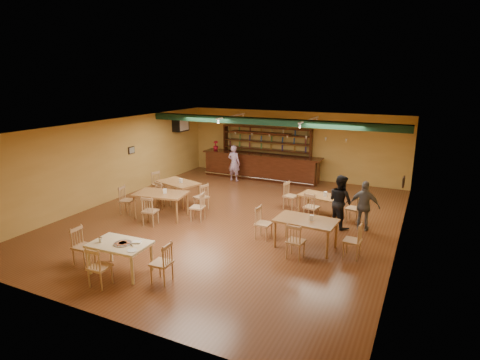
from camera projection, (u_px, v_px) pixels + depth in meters
The scene contains 23 objects.
floor at pixel (234, 218), 12.98m from camera, with size 12.00×12.00×0.00m, color brown.
ceiling_beam at pixel (267, 122), 14.68m from camera, with size 10.00×0.30×0.25m, color black.
track_rail_left at pixel (231, 116), 15.95m from camera, with size 0.05×2.50×0.05m, color silver.
track_rail_right at pixel (309, 120), 14.60m from camera, with size 0.05×2.50×0.05m, color silver.
ac_unit at pixel (181, 125), 18.05m from camera, with size 0.34×0.70×0.48m, color silver.
picture_left at pixel (131, 150), 15.50m from camera, with size 0.04×0.34×0.28m, color black.
picture_right at pixel (404, 182), 10.89m from camera, with size 0.04×0.34×0.28m, color black.
bar_counter at pixel (261, 167), 17.84m from camera, with size 5.49×0.85×1.13m, color black.
back_bar_hutch at pixel (266, 152), 18.24m from camera, with size 4.25×0.40×2.28m, color black.
poinsettia at pixel (216, 145), 18.60m from camera, with size 0.25×0.25×0.44m, color maroon.
dining_table_a at pixel (179, 192), 14.55m from camera, with size 1.54×0.93×0.77m, color brown.
dining_table_b at pixel (320, 205), 13.23m from camera, with size 1.37×0.82×0.68m, color brown.
dining_table_c at pixel (161, 205), 13.02m from camera, with size 1.65×0.99×0.82m, color brown.
dining_table_d at pixel (305, 234), 10.70m from camera, with size 1.60×0.96×0.80m, color brown.
near_table at pixel (121, 258), 9.35m from camera, with size 1.38×0.89×0.74m, color beige.
pizza_tray at pixel (123, 244), 9.21m from camera, with size 0.40×0.40×0.01m, color silver.
parmesan_shaker at pixel (100, 240), 9.30m from camera, with size 0.07×0.07×0.11m, color #EAE5C6.
napkin_stack at pixel (137, 242), 9.28m from camera, with size 0.20×0.15×0.03m, color white.
pizza_server at pixel (129, 244), 9.19m from camera, with size 0.32×0.09×0.00m, color silver.
side_plate at pixel (132, 250), 8.85m from camera, with size 0.22×0.22×0.01m, color white.
patron_bar at pixel (234, 163), 17.45m from camera, with size 0.58×0.38×1.59m, color purple.
patron_right_a at pixel (340, 201), 12.07m from camera, with size 0.80×0.62×1.64m, color black.
patron_right_b at pixel (364, 206), 11.84m from camera, with size 0.89×0.37×1.52m, color slate.
Camera 1 is at (5.50, -10.93, 4.52)m, focal length 29.76 mm.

